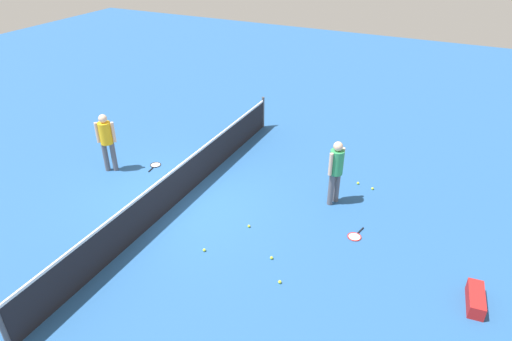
% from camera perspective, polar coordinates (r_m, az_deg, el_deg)
% --- Properties ---
extents(ground_plane, '(40.00, 40.00, 0.00)m').
position_cam_1_polar(ground_plane, '(11.57, -9.65, -3.74)').
color(ground_plane, '#265693').
extents(court_net, '(10.09, 0.09, 1.07)m').
position_cam_1_polar(court_net, '(11.30, -9.86, -1.63)').
color(court_net, '#4C4C51').
rests_on(court_net, ground_plane).
extents(player_near_side, '(0.51, 0.45, 1.70)m').
position_cam_1_polar(player_near_side, '(10.96, 10.17, 0.36)').
color(player_near_side, '#595960').
rests_on(player_near_side, ground_plane).
extents(player_far_side, '(0.46, 0.50, 1.70)m').
position_cam_1_polar(player_far_side, '(12.91, -18.56, 3.95)').
color(player_far_side, '#595960').
rests_on(player_far_side, ground_plane).
extents(tennis_racket_near_player, '(0.61, 0.38, 0.03)m').
position_cam_1_polar(tennis_racket_near_player, '(10.44, 12.52, -8.17)').
color(tennis_racket_near_player, red).
rests_on(tennis_racket_near_player, ground_plane).
extents(tennis_racket_far_player, '(0.60, 0.36, 0.03)m').
position_cam_1_polar(tennis_racket_far_player, '(13.25, -12.75, 0.65)').
color(tennis_racket_far_player, black).
rests_on(tennis_racket_far_player, ground_plane).
extents(tennis_ball_near_player, '(0.07, 0.07, 0.07)m').
position_cam_1_polar(tennis_ball_near_player, '(9.61, 2.00, -11.07)').
color(tennis_ball_near_player, '#C6E033').
rests_on(tennis_ball_near_player, ground_plane).
extents(tennis_ball_by_net, '(0.07, 0.07, 0.07)m').
position_cam_1_polar(tennis_ball_by_net, '(12.20, 14.65, -2.24)').
color(tennis_ball_by_net, '#C6E033').
rests_on(tennis_ball_by_net, ground_plane).
extents(tennis_ball_midcourt, '(0.07, 0.07, 0.07)m').
position_cam_1_polar(tennis_ball_midcourt, '(9.09, 3.05, -14.01)').
color(tennis_ball_midcourt, '#C6E033').
rests_on(tennis_ball_midcourt, ground_plane).
extents(tennis_ball_baseline, '(0.07, 0.07, 0.07)m').
position_cam_1_polar(tennis_ball_baseline, '(9.86, -6.62, -10.05)').
color(tennis_ball_baseline, '#C6E033').
rests_on(tennis_ball_baseline, ground_plane).
extents(tennis_ball_stray_left, '(0.07, 0.07, 0.07)m').
position_cam_1_polar(tennis_ball_stray_left, '(12.34, 12.89, -1.58)').
color(tennis_ball_stray_left, '#C6E033').
rests_on(tennis_ball_stray_left, ground_plane).
extents(tennis_ball_stray_right, '(0.07, 0.07, 0.07)m').
position_cam_1_polar(tennis_ball_stray_right, '(10.46, -0.91, -7.11)').
color(tennis_ball_stray_right, '#C6E033').
rests_on(tennis_ball_stray_right, ground_plane).
extents(equipment_bag, '(0.82, 0.36, 0.28)m').
position_cam_1_polar(equipment_bag, '(9.55, 26.21, -14.37)').
color(equipment_bag, '#B21E1E').
rests_on(equipment_bag, ground_plane).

